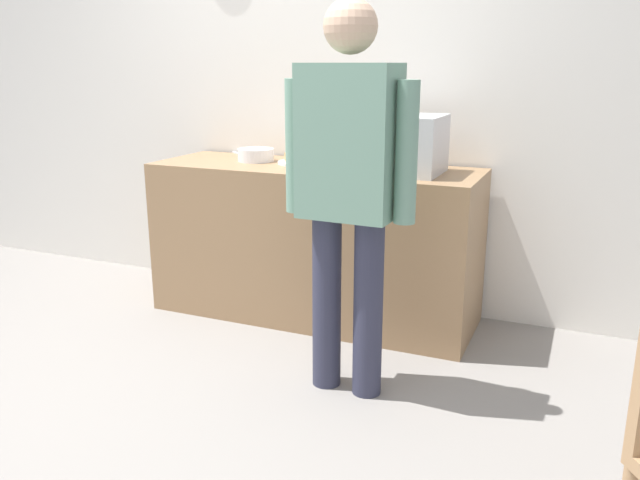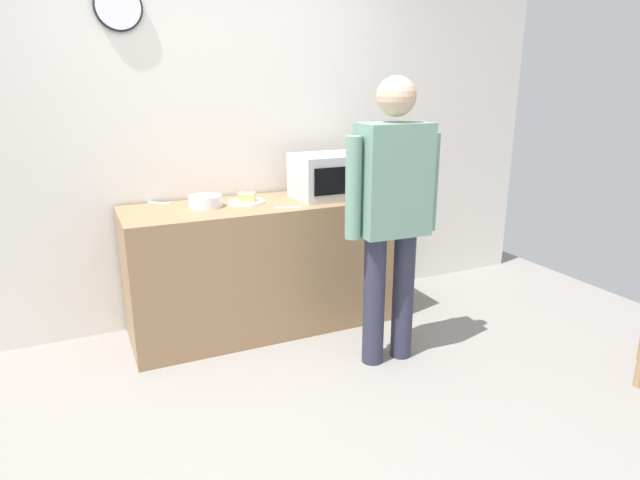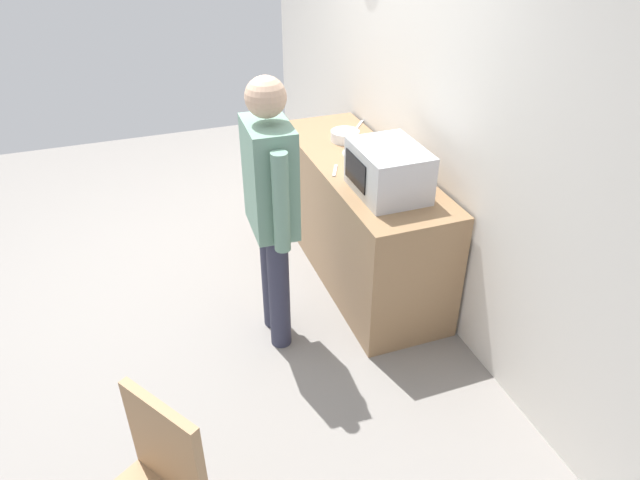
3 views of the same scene
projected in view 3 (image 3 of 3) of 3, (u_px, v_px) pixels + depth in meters
ground_plane at (191, 281)px, 4.26m from camera, size 6.00×6.00×0.00m
back_wall at (398, 85)px, 4.03m from camera, size 5.40×0.13×2.60m
kitchen_counter at (358, 218)px, 4.17m from camera, size 1.86×0.62×0.88m
microwave at (388, 170)px, 3.48m from camera, size 0.50×0.39×0.30m
sandwich_plate at (359, 152)px, 4.03m from camera, size 0.23×0.23×0.07m
salad_bowl at (345, 136)px, 4.24m from camera, size 0.21×0.21×0.07m
fork_utensil at (335, 170)px, 3.81m from camera, size 0.16×0.09×0.01m
spoon_utensil at (360, 124)px, 4.52m from camera, size 0.15×0.12×0.01m
person_standing at (271, 200)px, 3.26m from camera, size 0.59×0.26×1.69m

